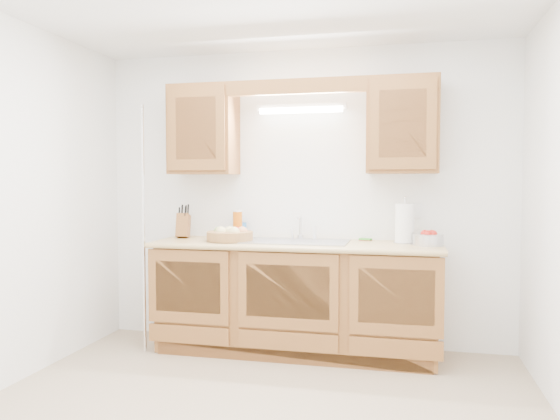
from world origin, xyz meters
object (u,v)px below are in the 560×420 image
(paper_towel, at_px, (405,224))
(apple_bowl, at_px, (428,239))
(knife_block, at_px, (183,225))
(fruit_basket, at_px, (230,235))

(paper_towel, distance_m, apple_bowl, 0.23)
(knife_block, xyz_separation_m, paper_towel, (1.87, -0.04, 0.05))
(fruit_basket, bearing_deg, apple_bowl, 1.35)
(fruit_basket, distance_m, knife_block, 0.51)
(fruit_basket, xyz_separation_m, knife_block, (-0.48, 0.17, 0.06))
(knife_block, height_order, paper_towel, paper_towel)
(fruit_basket, height_order, apple_bowl, fruit_basket)
(knife_block, bearing_deg, fruit_basket, -28.62)
(paper_towel, bearing_deg, knife_block, 178.84)
(knife_block, distance_m, apple_bowl, 2.06)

